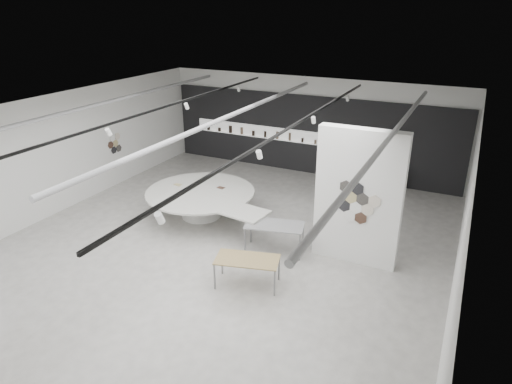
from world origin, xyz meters
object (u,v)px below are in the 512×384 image
at_px(kitchen_counter, 377,175).
at_px(display_island, 202,200).
at_px(sample_table_wood, 247,261).
at_px(sample_table_stone, 275,227).
at_px(partition_column, 358,198).

bearing_deg(kitchen_counter, display_island, -133.23).
bearing_deg(display_island, kitchen_counter, 56.25).
height_order(sample_table_wood, sample_table_stone, sample_table_stone).
xyz_separation_m(display_island, sample_table_wood, (3.03, -2.78, 0.09)).
xyz_separation_m(partition_column, display_island, (-5.04, 0.49, -1.23)).
relative_size(partition_column, sample_table_stone, 2.09).
xyz_separation_m(sample_table_stone, kitchen_counter, (1.48, 6.03, -0.25)).
bearing_deg(display_island, sample_table_stone, -10.94).
relative_size(sample_table_stone, kitchen_counter, 0.99).
height_order(partition_column, sample_table_stone, partition_column).
distance_m(sample_table_wood, kitchen_counter, 7.93).
height_order(display_island, kitchen_counter, kitchen_counter).
distance_m(display_island, kitchen_counter, 6.71).
bearing_deg(sample_table_wood, kitchen_counter, 79.77).
bearing_deg(sample_table_stone, display_island, 161.37).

